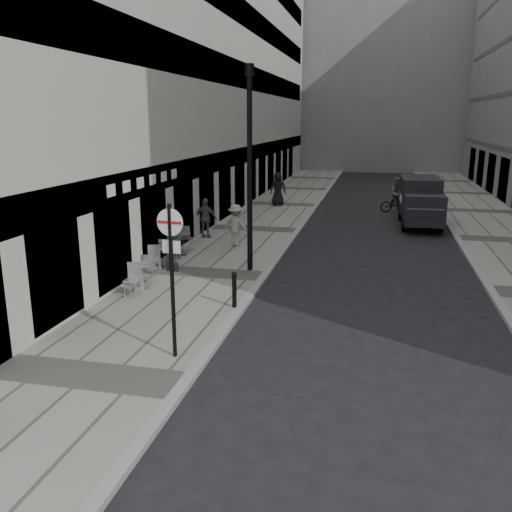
% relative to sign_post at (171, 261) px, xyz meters
% --- Properties ---
extents(ground, '(120.00, 120.00, 0.00)m').
position_rel_sign_post_xyz_m(ground, '(0.60, -3.93, -2.25)').
color(ground, black).
rests_on(ground, ground).
extents(sidewalk, '(4.00, 60.00, 0.12)m').
position_rel_sign_post_xyz_m(sidewalk, '(-1.40, 14.07, -2.19)').
color(sidewalk, gray).
rests_on(sidewalk, ground).
extents(far_sidewalk, '(4.00, 60.00, 0.12)m').
position_rel_sign_post_xyz_m(far_sidewalk, '(9.60, 14.07, -2.19)').
color(far_sidewalk, gray).
rests_on(far_sidewalk, ground).
extents(building_left, '(4.00, 45.00, 18.00)m').
position_rel_sign_post_xyz_m(building_left, '(-5.40, 20.57, 6.75)').
color(building_left, beige).
rests_on(building_left, ground).
extents(building_far, '(24.00, 16.00, 22.00)m').
position_rel_sign_post_xyz_m(building_far, '(2.10, 52.07, 8.75)').
color(building_far, gray).
rests_on(building_far, ground).
extents(sign_post, '(0.57, 0.11, 3.32)m').
position_rel_sign_post_xyz_m(sign_post, '(0.00, 0.00, 0.00)').
color(sign_post, black).
rests_on(sign_post, sidewalk).
extents(lamppost, '(0.30, 0.30, 6.65)m').
position_rel_sign_post_xyz_m(lamppost, '(-0.00, 7.08, 1.57)').
color(lamppost, black).
rests_on(lamppost, sidewalk).
extents(bollard_near, '(0.12, 0.12, 0.93)m').
position_rel_sign_post_xyz_m(bollard_near, '(0.45, 3.32, -1.67)').
color(bollard_near, black).
rests_on(bollard_near, sidewalk).
extents(bollard_far, '(0.12, 0.12, 0.87)m').
position_rel_sign_post_xyz_m(bollard_far, '(0.00, 7.24, -1.70)').
color(bollard_far, black).
rests_on(bollard_far, sidewalk).
extents(panel_van, '(1.92, 4.93, 2.30)m').
position_rel_sign_post_xyz_m(panel_van, '(6.18, 17.16, -0.95)').
color(panel_van, black).
rests_on(panel_van, ground).
extents(cyclist, '(1.90, 0.96, 1.96)m').
position_rel_sign_post_xyz_m(cyclist, '(5.22, 20.90, -1.49)').
color(cyclist, black).
rests_on(cyclist, ground).
extents(pedestrian_a, '(1.05, 0.56, 1.70)m').
position_rel_sign_post_xyz_m(pedestrian_a, '(-3.00, 11.61, -1.28)').
color(pedestrian_a, '#515155').
rests_on(pedestrian_a, sidewalk).
extents(pedestrian_b, '(1.19, 0.83, 1.69)m').
position_rel_sign_post_xyz_m(pedestrian_b, '(-1.37, 10.41, -1.29)').
color(pedestrian_b, gray).
rests_on(pedestrian_b, sidewalk).
extents(pedestrian_c, '(1.02, 0.72, 1.95)m').
position_rel_sign_post_xyz_m(pedestrian_c, '(-1.61, 21.14, -1.16)').
color(pedestrian_c, black).
rests_on(pedestrian_c, sidewalk).
extents(cafe_table_near, '(0.74, 1.67, 0.95)m').
position_rel_sign_post_xyz_m(cafe_table_near, '(-2.67, 4.22, -1.65)').
color(cafe_table_near, silver).
rests_on(cafe_table_near, sidewalk).
extents(cafe_table_mid, '(0.74, 1.67, 0.95)m').
position_rel_sign_post_xyz_m(cafe_table_mid, '(-3.00, 6.43, -1.65)').
color(cafe_table_mid, '#B3B3B5').
rests_on(cafe_table_mid, sidewalk).
extents(cafe_table_far, '(0.80, 1.81, 1.03)m').
position_rel_sign_post_xyz_m(cafe_table_far, '(-3.00, 8.42, -1.61)').
color(cafe_table_far, '#A2A2A4').
rests_on(cafe_table_far, sidewalk).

